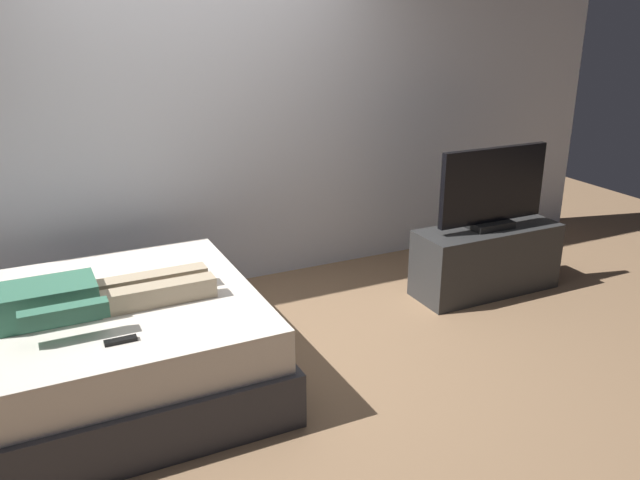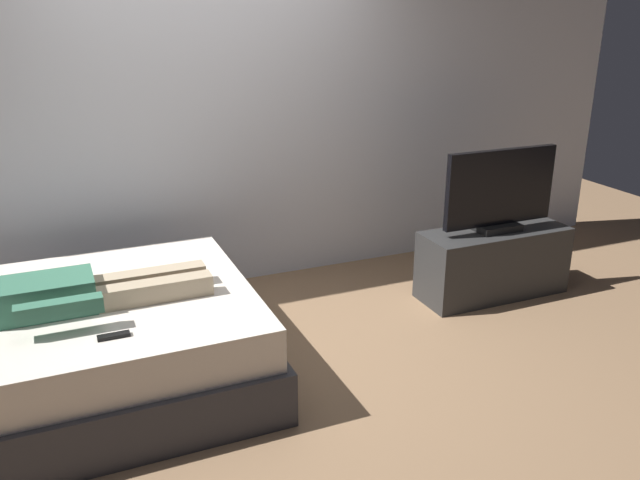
# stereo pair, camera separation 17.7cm
# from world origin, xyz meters

# --- Properties ---
(ground_plane) EXTENTS (10.00, 10.00, 0.00)m
(ground_plane) POSITION_xyz_m (0.00, 0.00, 0.00)
(ground_plane) COLOR #8C6B4C
(back_wall) EXTENTS (6.40, 0.10, 2.80)m
(back_wall) POSITION_xyz_m (0.40, 1.42, 1.40)
(back_wall) COLOR silver
(back_wall) RESTS_ON ground
(bed) EXTENTS (2.00, 1.55, 0.54)m
(bed) POSITION_xyz_m (-1.06, 0.21, 0.26)
(bed) COLOR #333338
(bed) RESTS_ON ground
(person) EXTENTS (1.26, 0.46, 0.18)m
(person) POSITION_xyz_m (-1.03, 0.13, 0.62)
(person) COLOR #387056
(person) RESTS_ON bed
(remote) EXTENTS (0.15, 0.04, 0.02)m
(remote) POSITION_xyz_m (-0.88, -0.28, 0.55)
(remote) COLOR black
(remote) RESTS_ON bed
(tv_stand) EXTENTS (1.10, 0.40, 0.50)m
(tv_stand) POSITION_xyz_m (1.85, 0.39, 0.25)
(tv_stand) COLOR #2D2D2D
(tv_stand) RESTS_ON ground
(tv) EXTENTS (0.88, 0.20, 0.59)m
(tv) POSITION_xyz_m (1.85, 0.39, 0.78)
(tv) COLOR black
(tv) RESTS_ON tv_stand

